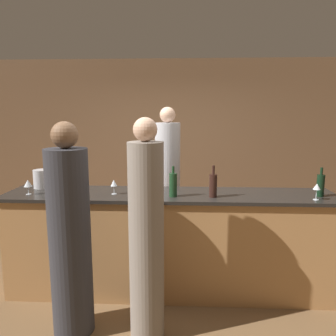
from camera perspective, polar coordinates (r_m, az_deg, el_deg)
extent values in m
plane|color=brown|center=(3.83, 0.31, -20.49)|extent=(14.00, 14.00, 0.00)
cube|color=brown|center=(5.61, 1.35, 4.26)|extent=(8.00, 0.06, 2.80)
cube|color=#B27F4C|center=(3.59, 0.32, -13.18)|extent=(3.38, 0.59, 1.06)
cube|color=black|center=(3.42, 0.33, -4.71)|extent=(3.44, 0.65, 0.04)
cylinder|color=#B2B2B7|center=(4.17, -0.07, -4.55)|extent=(0.31, 0.31, 1.80)
sphere|color=tan|center=(4.05, -0.07, 9.25)|extent=(0.19, 0.19, 0.19)
cylinder|color=gray|center=(2.81, -3.77, -12.87)|extent=(0.29, 0.29, 1.69)
sphere|color=tan|center=(2.60, -4.00, 6.70)|extent=(0.19, 0.19, 0.19)
cylinder|color=#2D2D33|center=(2.99, -16.66, -12.44)|extent=(0.36, 0.36, 1.63)
sphere|color=brown|center=(2.79, -17.57, 5.51)|extent=(0.22, 0.22, 0.22)
cylinder|color=#19381E|center=(3.26, 0.89, -2.97)|extent=(0.08, 0.08, 0.24)
cylinder|color=#19381E|center=(3.23, 0.90, -0.29)|extent=(0.03, 0.03, 0.07)
cylinder|color=black|center=(3.61, 25.02, -2.78)|extent=(0.08, 0.08, 0.22)
cylinder|color=black|center=(3.58, 25.18, -0.49)|extent=(0.03, 0.03, 0.07)
cylinder|color=black|center=(3.27, 7.86, -3.08)|extent=(0.08, 0.08, 0.23)
cylinder|color=black|center=(3.24, 7.92, -0.34)|extent=(0.03, 0.03, 0.09)
cylinder|color=silver|center=(3.90, -21.17, -1.77)|extent=(0.17, 0.17, 0.20)
cylinder|color=silver|center=(3.66, -23.10, -4.23)|extent=(0.05, 0.05, 0.00)
cylinder|color=silver|center=(3.65, -23.14, -3.59)|extent=(0.01, 0.01, 0.08)
cone|color=silver|center=(3.63, -23.22, -2.45)|extent=(0.08, 0.08, 0.07)
cylinder|color=silver|center=(3.46, 24.36, -5.04)|extent=(0.05, 0.05, 0.00)
cylinder|color=silver|center=(3.45, 24.42, -4.21)|extent=(0.01, 0.01, 0.10)
cone|color=silver|center=(3.44, 24.51, -2.95)|extent=(0.07, 0.07, 0.06)
cylinder|color=silver|center=(3.43, -9.36, -4.47)|extent=(0.05, 0.05, 0.00)
cylinder|color=silver|center=(3.42, -9.38, -3.77)|extent=(0.01, 0.01, 0.08)
cone|color=silver|center=(3.40, -9.41, -2.58)|extent=(0.07, 0.07, 0.06)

